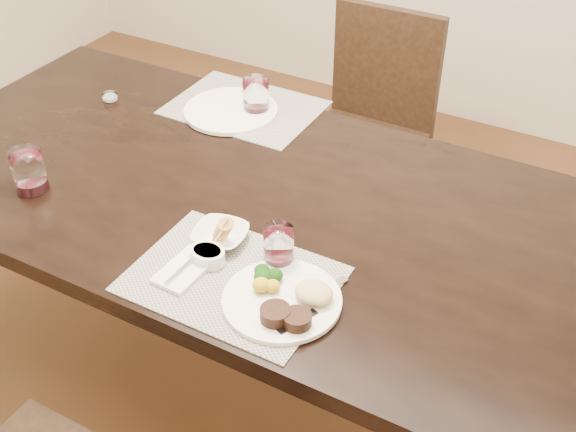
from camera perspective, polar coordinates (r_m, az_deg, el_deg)
The scene contains 15 objects.
ground_plane at distance 2.45m, azimuth -3.23°, elevation -12.34°, with size 4.50×4.50×0.00m, color #432B15.
dining_table at distance 1.99m, azimuth -3.88°, elevation 0.22°, with size 2.00×1.00×0.75m.
chair_far at distance 2.78m, azimuth 6.63°, elevation 7.67°, with size 0.42×0.42×0.90m.
placemat_near at distance 1.66m, azimuth -4.43°, elevation -4.99°, with size 0.46×0.34×0.00m, color gray.
placemat_far at distance 2.32m, azimuth -3.46°, elevation 8.55°, with size 0.46×0.34×0.00m, color gray.
dinner_plate at distance 1.58m, azimuth -0.14°, elevation -6.63°, with size 0.26×0.26×0.05m.
napkin_fork at distance 1.69m, azimuth -8.04°, elevation -4.12°, with size 0.09×0.16×0.02m.
steak_knife at distance 1.56m, azimuth 1.23°, elevation -7.84°, with size 0.07×0.24×0.01m.
cracker_bowl at distance 1.75m, azimuth -5.36°, elevation -1.50°, with size 0.15×0.15×0.06m.
sauce_ramekin at distance 1.70m, azimuth -6.37°, elevation -3.06°, with size 0.09×0.13×0.07m.
wine_glass_near at distance 1.67m, azimuth -0.74°, elevation -2.52°, with size 0.07×0.07×0.10m.
far_plate at distance 2.29m, azimuth -4.55°, elevation 8.31°, with size 0.29×0.29×0.01m, color white.
wine_glass_far at distance 2.27m, azimuth -2.55°, elevation 9.33°, with size 0.08×0.08×0.11m.
wine_glass_side at distance 2.03m, azimuth -19.77°, elevation 3.23°, with size 0.09×0.09×0.12m.
salt_cellar at distance 2.43m, azimuth -13.90°, elevation 9.10°, with size 0.05×0.05×0.02m.
Camera 1 is at (0.89, -1.32, 1.86)m, focal length 45.00 mm.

